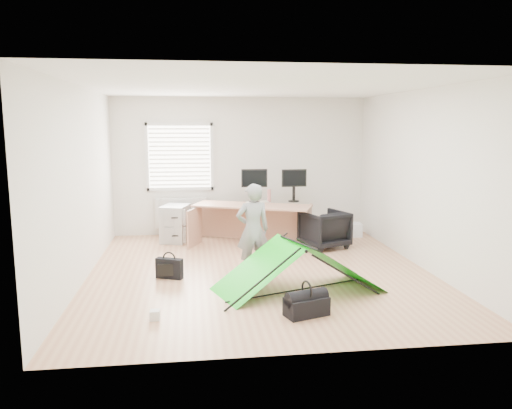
{
  "coord_description": "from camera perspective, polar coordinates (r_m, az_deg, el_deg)",
  "views": [
    {
      "loc": [
        -0.98,
        -7.13,
        2.17
      ],
      "look_at": [
        0.0,
        0.4,
        0.95
      ],
      "focal_mm": 35.0,
      "sensor_mm": 36.0,
      "label": 1
    }
  ],
  "objects": [
    {
      "name": "office_chair",
      "position": [
        8.95,
        7.81,
        -2.81
      ],
      "size": [
        0.92,
        0.93,
        0.66
      ],
      "primitive_type": "imported",
      "rotation": [
        0.0,
        0.0,
        3.5
      ],
      "color": "black",
      "rests_on": "ground"
    },
    {
      "name": "laptop_bag",
      "position": [
        7.26,
        -9.86,
        -7.21
      ],
      "size": [
        0.4,
        0.26,
        0.29
      ],
      "primitive_type": "cube",
      "rotation": [
        0.0,
        0.0,
        -0.42
      ],
      "color": "black",
      "rests_on": "ground"
    },
    {
      "name": "thermos",
      "position": [
        9.39,
        1.5,
        1.02
      ],
      "size": [
        0.08,
        0.08,
        0.24
      ],
      "primitive_type": "cylinder",
      "rotation": [
        0.0,
        0.0,
        0.27
      ],
      "color": "#B66966",
      "rests_on": "desk"
    },
    {
      "name": "duffel_bag",
      "position": [
        5.86,
        5.79,
        -11.52
      ],
      "size": [
        0.55,
        0.39,
        0.22
      ],
      "primitive_type": "cube",
      "rotation": [
        0.0,
        0.0,
        0.31
      ],
      "color": "black",
      "rests_on": "ground"
    },
    {
      "name": "radiator",
      "position": [
        9.95,
        -8.57,
        -0.94
      ],
      "size": [
        1.0,
        0.12,
        0.6
      ],
      "primitive_type": "cube",
      "color": "silver",
      "rests_on": "back_wall"
    },
    {
      "name": "person",
      "position": [
        7.18,
        -0.36,
        -2.92
      ],
      "size": [
        0.53,
        0.39,
        1.34
      ],
      "primitive_type": "imported",
      "rotation": [
        0.0,
        0.0,
        3.28
      ],
      "color": "gray",
      "rests_on": "ground"
    },
    {
      "name": "filing_cabinet",
      "position": [
        9.45,
        -9.19,
        -2.15
      ],
      "size": [
        0.59,
        0.69,
        0.69
      ],
      "primitive_type": "cube",
      "rotation": [
        0.0,
        0.0,
        -0.29
      ],
      "color": "#A0A2A5",
      "rests_on": "ground"
    },
    {
      "name": "ground",
      "position": [
        7.51,
        0.4,
        -7.65
      ],
      "size": [
        5.5,
        5.5,
        0.0
      ],
      "primitive_type": "plane",
      "color": "tan",
      "rests_on": "ground"
    },
    {
      "name": "monitor_right",
      "position": [
        9.45,
        4.34,
        1.69
      ],
      "size": [
        0.48,
        0.13,
        0.45
      ],
      "primitive_type": "cube",
      "rotation": [
        0.0,
        0.0,
        0.06
      ],
      "color": "black",
      "rests_on": "desk"
    },
    {
      "name": "window",
      "position": [
        9.86,
        -8.72,
        5.41
      ],
      "size": [
        1.2,
        0.06,
        1.2
      ],
      "primitive_type": "cube",
      "color": "silver",
      "rests_on": "back_wall"
    },
    {
      "name": "desk",
      "position": [
        9.13,
        -0.44,
        -2.3
      ],
      "size": [
        2.23,
        1.43,
        0.73
      ],
      "primitive_type": "cube",
      "rotation": [
        0.0,
        0.0,
        -0.39
      ],
      "color": "#AB7960",
      "rests_on": "ground"
    },
    {
      "name": "keyboard",
      "position": [
        9.34,
        0.15,
        0.28
      ],
      "size": [
        0.44,
        0.26,
        0.02
      ],
      "primitive_type": "cube",
      "rotation": [
        0.0,
        0.0,
        0.3
      ],
      "color": "beige",
      "rests_on": "desk"
    },
    {
      "name": "tote_bag",
      "position": [
        9.41,
        -9.28,
        -3.17
      ],
      "size": [
        0.34,
        0.21,
        0.37
      ],
      "primitive_type": "cube",
      "rotation": [
        0.0,
        0.0,
        -0.26
      ],
      "color": "teal",
      "rests_on": "ground"
    },
    {
      "name": "kite",
      "position": [
        6.6,
        4.86,
        -7.14
      ],
      "size": [
        2.28,
        1.56,
        0.65
      ],
      "primitive_type": null,
      "rotation": [
        0.0,
        0.0,
        0.34
      ],
      "color": "#13C918",
      "rests_on": "ground"
    },
    {
      "name": "storage_crate",
      "position": [
        10.0,
        10.66,
        -2.83
      ],
      "size": [
        0.49,
        0.38,
        0.25
      ],
      "primitive_type": "cube",
      "rotation": [
        0.0,
        0.0,
        -0.15
      ],
      "color": "white",
      "rests_on": "ground"
    },
    {
      "name": "monitor_left",
      "position": [
        9.32,
        -0.21,
        1.64
      ],
      "size": [
        0.49,
        0.12,
        0.46
      ],
      "primitive_type": "cube",
      "rotation": [
        0.0,
        0.0,
        -0.03
      ],
      "color": "black",
      "rests_on": "desk"
    },
    {
      "name": "back_wall",
      "position": [
        9.96,
        -1.75,
        4.39
      ],
      "size": [
        5.0,
        0.02,
        2.7
      ],
      "primitive_type": "cube",
      "color": "silver",
      "rests_on": "ground"
    },
    {
      "name": "white_box",
      "position": [
        5.84,
        -11.48,
        -12.28
      ],
      "size": [
        0.11,
        0.11,
        0.11
      ],
      "primitive_type": "cube",
      "rotation": [
        0.0,
        0.0,
        -0.02
      ],
      "color": "silver",
      "rests_on": "ground"
    }
  ]
}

